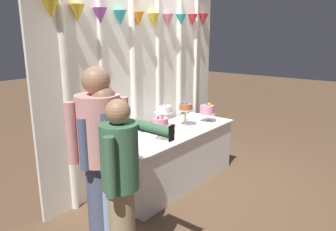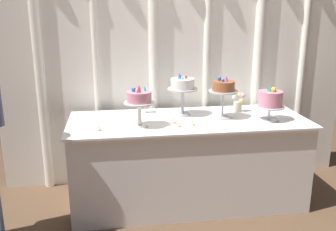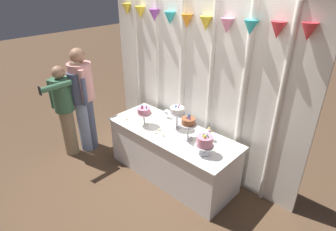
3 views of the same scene
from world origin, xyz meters
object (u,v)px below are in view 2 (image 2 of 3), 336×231
Objects in this scene: tealight_far_left at (99,129)px; tealight_near_left at (174,122)px; tealight_near_right at (178,125)px; cake_display_midright at (223,89)px; cake_display_leftmost at (139,99)px; wine_glass at (145,103)px; cake_display_rightmost at (270,100)px; cake_table at (188,161)px; tealight_far_right at (193,124)px; cake_display_midleft at (183,87)px; flower_vase at (238,103)px.

tealight_far_left is 0.74× the size of tealight_near_left.
cake_display_midright is at bearing 24.99° from tealight_near_right.
wine_glass is at bearing 78.90° from cake_display_leftmost.
cake_display_midright reaches higher than tealight_near_right.
cake_display_midright is at bearing 160.96° from cake_display_rightmost.
wine_glass is (0.08, 0.39, -0.13)m from cake_display_leftmost.
cake_display_leftmost is 0.42m from wine_glass.
cake_table is at bearing 34.41° from tealight_near_left.
wine_glass is 3.28× the size of tealight_far_left.
tealight_far_right is at bearing -51.28° from wine_glass.
cake_display_midright is at bearing 29.98° from tealight_far_right.
cake_display_midright is 2.89× the size of wine_glass.
cake_display_midright is at bearing -0.21° from cake_table.
cake_display_midleft reaches higher than cake_display_midright.
tealight_near_left is at bearing 152.96° from tealight_far_right.
cake_display_midright reaches higher than cake_display_rightmost.
tealight_near_right is at bearing -105.76° from cake_display_midleft.
cake_display_rightmost is (1.06, 0.02, -0.05)m from cake_display_leftmost.
wine_glass is 0.61m from tealight_far_left.
flower_vase is at bearing 19.31° from cake_display_leftmost.
wine_glass is 0.70× the size of flower_vase.
cake_display_rightmost is 1.61× the size of flower_vase.
cake_table is 0.69m from flower_vase.
tealight_near_right is at bearing -9.82° from cake_display_leftmost.
cake_display_rightmost is 5.63× the size of tealight_near_left.
cake_display_rightmost is at bearing -62.08° from flower_vase.
cake_display_rightmost is at bearing -19.04° from cake_display_midright.
tealight_near_left is (-0.14, -0.10, 0.39)m from cake_table.
cake_table is 16.00× the size of wine_glass.
tealight_far_left is (-0.73, -0.21, 0.39)m from cake_table.
cake_display_leftmost reaches higher than cake_table.
tealight_near_left reaches higher than cake_table.
flower_vase is (-0.16, 0.30, -0.09)m from cake_display_rightmost.
wine_glass is at bearing 128.72° from tealight_far_right.
tealight_near_right is at bearing -175.03° from cake_display_rightmost.
cake_display_rightmost is 0.80m from tealight_near_left.
flower_vase is at bearing 41.64° from cake_display_midright.
tealight_far_left is at bearing -162.38° from flower_vase.
tealight_far_left is (-0.31, -0.07, -0.20)m from cake_display_leftmost.
cake_display_rightmost is 2.31× the size of wine_glass.
cake_display_midleft is 0.81m from tealight_far_left.
cake_display_leftmost is 1.15× the size of cake_display_rightmost.
tealight_near_left is 1.19× the size of tealight_far_right.
tealight_near_left is at bearing -116.18° from cake_display_midleft.
tealight_near_left is at bearing -60.59° from wine_glass.
tealight_near_right is (-0.09, -0.33, -0.24)m from cake_display_midleft.
cake_display_midright is at bearing 11.20° from cake_display_leftmost.
wine_glass is (-0.34, 0.25, 0.46)m from cake_table.
cake_display_midright is (0.32, -0.13, -0.00)m from cake_display_midleft.
tealight_near_left is at bearing -167.53° from cake_display_midright.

